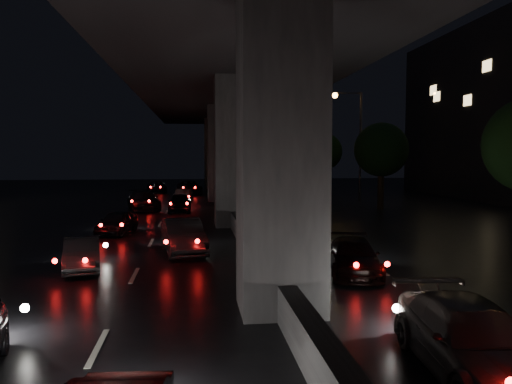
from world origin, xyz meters
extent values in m
plane|color=black|center=(0.00, 0.00, 0.00)|extent=(120.00, 120.00, 0.00)
cube|color=#333335|center=(0.00, -10.00, 4.00)|extent=(2.00, 2.00, 8.00)
cube|color=#333335|center=(0.00, 5.00, 4.00)|extent=(2.00, 2.00, 8.00)
cube|color=#333335|center=(0.00, 20.00, 4.00)|extent=(2.00, 2.00, 8.00)
cube|color=#333335|center=(0.00, 35.00, 4.00)|extent=(2.00, 2.00, 8.00)
cube|color=black|center=(0.00, 5.00, 8.75)|extent=(12.00, 80.00, 1.50)
cube|color=#333335|center=(-5.80, 5.00, 10.00)|extent=(0.40, 80.00, 1.00)
cube|color=#333335|center=(5.80, 5.00, 10.00)|extent=(0.40, 80.00, 1.00)
cube|color=#333335|center=(0.00, 5.00, 0.42)|extent=(0.45, 70.00, 0.85)
cylinder|color=black|center=(11.00, 12.00, 1.40)|extent=(0.44, 0.44, 2.80)
sphere|color=black|center=(11.00, 12.00, 4.22)|extent=(3.80, 3.80, 3.80)
cylinder|color=black|center=(11.00, 28.00, 1.40)|extent=(0.44, 0.44, 2.80)
sphere|color=black|center=(11.00, 28.00, 4.22)|extent=(3.80, 3.80, 3.80)
cylinder|color=#2D2D33|center=(11.50, 18.00, 4.50)|extent=(0.18, 0.18, 9.00)
cube|color=#2D2D33|center=(10.40, 18.00, 8.90)|extent=(2.40, 0.10, 0.10)
sphere|color=orange|center=(9.30, 18.00, 8.70)|extent=(0.44, 0.44, 0.44)
imported|color=#635A56|center=(2.66, -14.04, 0.62)|extent=(2.10, 4.41, 1.24)
imported|color=black|center=(2.98, -6.61, 0.55)|extent=(2.28, 4.05, 1.11)
imported|color=black|center=(-5.83, -4.93, 0.53)|extent=(1.72, 3.37, 1.06)
imported|color=black|center=(-2.54, -2.44, 0.66)|extent=(2.01, 4.16, 1.31)
imported|color=black|center=(-5.86, 2.79, 0.56)|extent=(1.94, 3.46, 1.11)
imported|color=black|center=(-5.67, 13.57, 0.67)|extent=(2.94, 4.93, 1.34)
imported|color=black|center=(-3.11, 11.96, 0.63)|extent=(1.50, 3.70, 1.26)
imported|color=#4E4644|center=(-3.03, 18.30, 0.57)|extent=(1.57, 3.55, 1.13)
imported|color=black|center=(-2.64, 27.64, 0.67)|extent=(2.69, 4.99, 1.33)
imported|color=black|center=(-6.01, 30.23, 0.57)|extent=(2.36, 4.31, 1.14)
camera|label=1|loc=(-2.05, -21.93, 3.80)|focal=35.00mm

